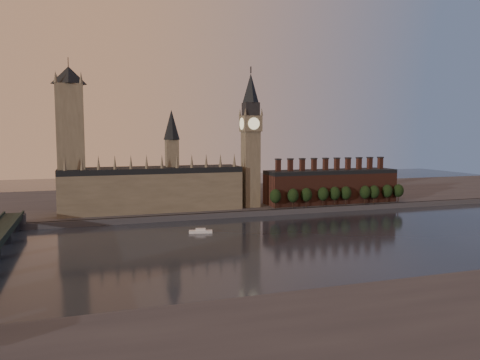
% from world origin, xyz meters
% --- Properties ---
extents(ground, '(900.00, 900.00, 0.00)m').
position_xyz_m(ground, '(0.00, 0.00, 0.00)').
color(ground, black).
rests_on(ground, ground).
extents(north_bank, '(900.00, 182.00, 4.00)m').
position_xyz_m(north_bank, '(0.00, 178.04, 2.00)').
color(north_bank, '#47474C').
rests_on(north_bank, ground).
extents(palace_of_westminster, '(130.00, 30.30, 74.00)m').
position_xyz_m(palace_of_westminster, '(-64.41, 114.91, 21.63)').
color(palace_of_westminster, '#7B7057').
rests_on(palace_of_westminster, north_bank).
extents(victoria_tower, '(24.00, 24.00, 108.00)m').
position_xyz_m(victoria_tower, '(-120.00, 115.00, 59.09)').
color(victoria_tower, '#7B7057').
rests_on(victoria_tower, north_bank).
extents(big_ben, '(15.00, 15.00, 107.00)m').
position_xyz_m(big_ben, '(10.00, 110.00, 56.83)').
color(big_ben, '#7B7057').
rests_on(big_ben, north_bank).
extents(chimney_block, '(110.00, 25.00, 37.00)m').
position_xyz_m(chimney_block, '(80.00, 110.00, 17.82)').
color(chimney_block, '#532A1F').
rests_on(chimney_block, north_bank).
extents(embankment_tree_0, '(8.60, 8.60, 14.88)m').
position_xyz_m(embankment_tree_0, '(24.45, 94.60, 13.47)').
color(embankment_tree_0, black).
rests_on(embankment_tree_0, north_bank).
extents(embankment_tree_1, '(8.60, 8.60, 14.88)m').
position_xyz_m(embankment_tree_1, '(38.59, 93.74, 13.47)').
color(embankment_tree_1, black).
rests_on(embankment_tree_1, north_bank).
extents(embankment_tree_2, '(8.60, 8.60, 14.88)m').
position_xyz_m(embankment_tree_2, '(50.44, 94.88, 13.47)').
color(embankment_tree_2, black).
rests_on(embankment_tree_2, north_bank).
extents(embankment_tree_3, '(8.60, 8.60, 14.88)m').
position_xyz_m(embankment_tree_3, '(65.22, 95.50, 13.47)').
color(embankment_tree_3, black).
rests_on(embankment_tree_3, north_bank).
extents(embankment_tree_4, '(8.60, 8.60, 14.88)m').
position_xyz_m(embankment_tree_4, '(75.48, 95.39, 13.47)').
color(embankment_tree_4, black).
rests_on(embankment_tree_4, north_bank).
extents(embankment_tree_5, '(8.60, 8.60, 14.88)m').
position_xyz_m(embankment_tree_5, '(85.13, 94.86, 13.47)').
color(embankment_tree_5, black).
rests_on(embankment_tree_5, north_bank).
extents(embankment_tree_6, '(8.60, 8.60, 14.88)m').
position_xyz_m(embankment_tree_6, '(102.42, 94.28, 13.47)').
color(embankment_tree_6, black).
rests_on(embankment_tree_6, north_bank).
extents(embankment_tree_7, '(8.60, 8.60, 14.88)m').
position_xyz_m(embankment_tree_7, '(110.55, 93.87, 13.47)').
color(embankment_tree_7, black).
rests_on(embankment_tree_7, north_bank).
extents(embankment_tree_8, '(8.60, 8.60, 14.88)m').
position_xyz_m(embankment_tree_8, '(124.28, 95.43, 13.47)').
color(embankment_tree_8, black).
rests_on(embankment_tree_8, north_bank).
extents(embankment_tree_9, '(8.60, 8.60, 14.88)m').
position_xyz_m(embankment_tree_9, '(134.77, 94.93, 13.47)').
color(embankment_tree_9, black).
rests_on(embankment_tree_9, north_bank).
extents(river_boat, '(14.68, 7.20, 2.83)m').
position_xyz_m(river_boat, '(-45.38, 45.22, 1.08)').
color(river_boat, white).
rests_on(river_boat, ground).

